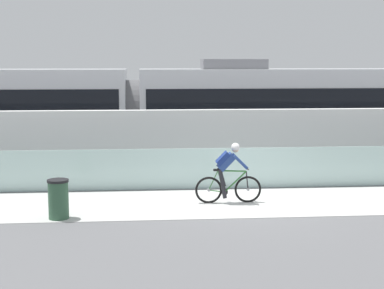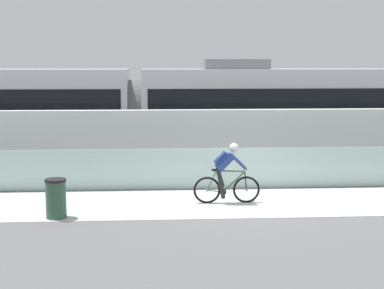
% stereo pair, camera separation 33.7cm
% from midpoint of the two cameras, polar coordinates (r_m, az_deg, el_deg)
% --- Properties ---
extents(ground_plane, '(200.00, 200.00, 0.00)m').
position_cam_midpoint_polar(ground_plane, '(15.87, 4.54, -5.61)').
color(ground_plane, slate).
extents(bike_path_deck, '(32.00, 3.20, 0.01)m').
position_cam_midpoint_polar(bike_path_deck, '(15.87, 4.54, -5.59)').
color(bike_path_deck, silver).
rests_on(bike_path_deck, ground).
extents(glass_parapet, '(32.00, 0.05, 1.20)m').
position_cam_midpoint_polar(glass_parapet, '(17.53, 3.59, -2.28)').
color(glass_parapet, silver).
rests_on(glass_parapet, ground).
extents(concrete_barrier_wall, '(32.00, 0.36, 2.19)m').
position_cam_midpoint_polar(concrete_barrier_wall, '(19.21, 2.83, 0.13)').
color(concrete_barrier_wall, white).
rests_on(concrete_barrier_wall, ground).
extents(tram_rail_near, '(32.00, 0.08, 0.01)m').
position_cam_midpoint_polar(tram_rail_near, '(21.82, 1.95, -1.82)').
color(tram_rail_near, '#595654').
rests_on(tram_rail_near, ground).
extents(tram_rail_far, '(32.00, 0.08, 0.01)m').
position_cam_midpoint_polar(tram_rail_far, '(23.22, 1.54, -1.21)').
color(tram_rail_far, '#595654').
rests_on(tram_rail_far, ground).
extents(tram, '(22.56, 2.54, 3.81)m').
position_cam_midpoint_polar(tram, '(22.15, -6.17, 3.22)').
color(tram, silver).
rests_on(tram, ground).
extents(cyclist_on_bike, '(1.77, 0.58, 1.61)m').
position_cam_midpoint_polar(cyclist_on_bike, '(15.63, 2.89, -2.81)').
color(cyclist_on_bike, black).
rests_on(cyclist_on_bike, ground).
extents(trash_bin, '(0.51, 0.51, 0.96)m').
position_cam_midpoint_polar(trash_bin, '(14.51, -13.41, -5.15)').
color(trash_bin, '#33593F').
rests_on(trash_bin, ground).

